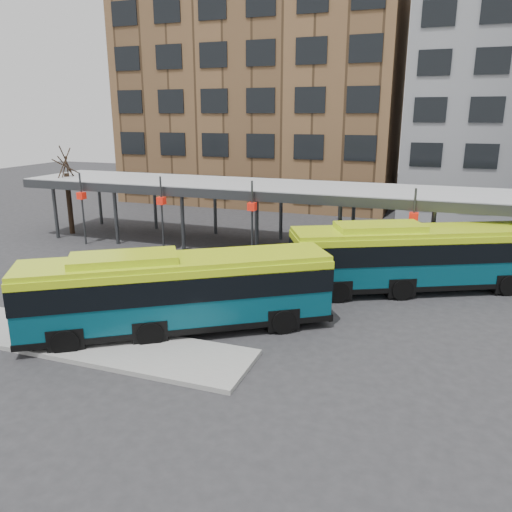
{
  "coord_description": "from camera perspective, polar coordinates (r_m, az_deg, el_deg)",
  "views": [
    {
      "loc": [
        6.9,
        -17.16,
        8.44
      ],
      "look_at": [
        -1.01,
        4.84,
        1.8
      ],
      "focal_mm": 35.0,
      "sensor_mm": 36.0,
      "label": 1
    }
  ],
  "objects": [
    {
      "name": "ground",
      "position": [
        20.34,
        -1.96,
        -8.68
      ],
      "size": [
        120.0,
        120.0,
        0.0
      ],
      "primitive_type": "plane",
      "color": "#28282B",
      "rests_on": "ground"
    },
    {
      "name": "boarding_island",
      "position": [
        20.6,
        -19.77,
        -9.07
      ],
      "size": [
        14.0,
        3.0,
        0.18
      ],
      "primitive_type": "cube",
      "color": "gray",
      "rests_on": "ground"
    },
    {
      "name": "canopy",
      "position": [
        31.16,
        6.71,
        7.38
      ],
      "size": [
        40.0,
        6.53,
        4.8
      ],
      "color": "#999B9E",
      "rests_on": "ground"
    },
    {
      "name": "tree",
      "position": [
        38.82,
        -20.57,
        5.95
      ],
      "size": [
        1.64,
        1.64,
        5.6
      ],
      "color": "black",
      "rests_on": "ground"
    },
    {
      "name": "building_brick",
      "position": [
        52.05,
        0.85,
        18.67
      ],
      "size": [
        26.0,
        14.0,
        22.0
      ],
      "primitive_type": "cube",
      "color": "brown",
      "rests_on": "ground"
    },
    {
      "name": "bus_front",
      "position": [
        20.06,
        -9.0,
        -3.88
      ],
      "size": [
        11.53,
        8.77,
        3.33
      ],
      "rotation": [
        0.0,
        0.0,
        0.58
      ],
      "color": "#074150",
      "rests_on": "ground"
    },
    {
      "name": "bus_rear",
      "position": [
        25.71,
        17.94,
        0.05
      ],
      "size": [
        12.31,
        7.86,
        3.42
      ],
      "rotation": [
        0.0,
        0.0,
        0.46
      ],
      "color": "#074150",
      "rests_on": "ground"
    }
  ]
}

